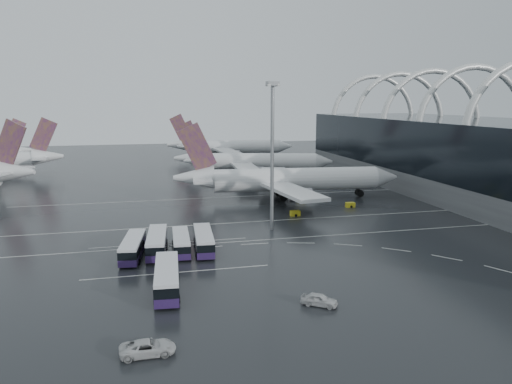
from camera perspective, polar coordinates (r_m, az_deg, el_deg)
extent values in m
plane|color=black|center=(96.29, 4.62, -4.88)|extent=(420.00, 420.00, 0.00)
cube|color=slate|center=(143.34, 26.18, 0.39)|extent=(42.00, 160.00, 6.00)
cube|color=black|center=(142.11, 26.50, 4.36)|extent=(42.00, 160.00, 14.00)
torus|color=silver|center=(145.51, 23.42, 6.70)|extent=(33.80, 1.80, 33.80)
torus|color=silver|center=(161.07, 19.35, 7.26)|extent=(33.80, 1.80, 33.80)
torus|color=silver|center=(177.30, 16.00, 7.69)|extent=(33.80, 1.80, 33.80)
torus|color=silver|center=(194.04, 13.22, 8.03)|extent=(33.80, 1.80, 33.80)
cube|color=beige|center=(94.47, 5.00, -5.19)|extent=(120.00, 0.25, 0.01)
cube|color=beige|center=(107.38, 2.61, -3.24)|extent=(120.00, 0.25, 0.01)
cube|color=beige|center=(133.85, -0.75, -0.47)|extent=(120.00, 0.25, 0.01)
cube|color=beige|center=(76.64, -8.96, -9.06)|extent=(28.00, 0.25, 0.01)
cube|color=beige|center=(91.84, -9.82, -5.77)|extent=(28.00, 0.25, 0.01)
cylinder|color=white|center=(129.65, 4.61, 1.47)|extent=(42.93, 9.92, 5.91)
cone|color=white|center=(137.10, 14.58, 1.66)|extent=(6.65, 6.46, 5.91)
cone|color=white|center=(126.30, -7.14, 1.65)|extent=(10.71, 6.85, 5.91)
cube|color=#4E1A6E|center=(125.40, -6.75, 5.07)|extent=(9.83, 1.54, 12.53)
cube|color=white|center=(126.36, -6.21, 1.67)|extent=(6.30, 18.70, 0.51)
cube|color=white|center=(116.62, 4.04, 0.15)|extent=(10.00, 26.13, 0.82)
cube|color=white|center=(141.28, 1.85, 1.99)|extent=(14.44, 26.44, 0.82)
cylinder|color=gray|center=(121.05, 5.08, -0.36)|extent=(5.91, 3.98, 3.46)
cylinder|color=gray|center=(138.67, 3.34, 1.05)|extent=(5.91, 3.98, 3.46)
cube|color=black|center=(129.52, 2.82, -0.35)|extent=(12.79, 7.65, 2.24)
cylinder|color=white|center=(169.62, 0.30, 3.53)|extent=(38.61, 15.48, 5.54)
cone|color=white|center=(170.58, 7.77, 3.47)|extent=(6.99, 6.85, 5.54)
cone|color=white|center=(171.72, -7.76, 3.84)|extent=(10.67, 7.86, 5.54)
cube|color=#4E1A6E|center=(170.90, -7.50, 6.19)|extent=(9.03, 2.98, 11.74)
cube|color=white|center=(171.42, -7.12, 3.84)|extent=(8.67, 17.72, 0.48)
cube|color=white|center=(157.99, -1.18, 2.80)|extent=(8.04, 24.22, 0.76)
cube|color=white|center=(181.65, -0.82, 3.81)|extent=(16.88, 24.29, 0.76)
cylinder|color=gray|center=(161.43, -0.10, 2.35)|extent=(5.92, 4.52, 3.25)
cylinder|color=gray|center=(178.45, 0.06, 3.13)|extent=(5.92, 4.52, 3.25)
cube|color=black|center=(170.25, -0.98, 2.26)|extent=(12.67, 8.91, 2.10)
cylinder|color=white|center=(220.90, -2.47, 5.20)|extent=(39.16, 11.56, 5.78)
cone|color=white|center=(223.02, 3.30, 5.25)|extent=(6.78, 6.61, 5.78)
cone|color=white|center=(221.07, -8.81, 5.35)|extent=(10.72, 7.21, 5.78)
cube|color=#4E1A6E|center=(220.48, -8.61, 7.27)|extent=(9.58, 2.04, 12.25)
cube|color=white|center=(220.95, -8.29, 5.36)|extent=(7.14, 18.40, 0.50)
cube|color=white|center=(208.43, -3.41, 4.71)|extent=(8.40, 25.26, 0.80)
cube|color=white|center=(233.21, -3.59, 5.33)|extent=(15.32, 25.76, 0.80)
cylinder|color=gray|center=(212.19, -2.62, 4.33)|extent=(5.93, 4.17, 3.39)
cylinder|color=gray|center=(230.00, -2.81, 4.81)|extent=(5.93, 4.17, 3.39)
cube|color=black|center=(221.16, -3.49, 4.16)|extent=(12.78, 8.11, 2.19)
cone|color=white|center=(149.05, -25.76, 2.10)|extent=(11.89, 9.16, 6.08)
cube|color=#4E1A6E|center=(148.80, -26.34, 5.05)|extent=(9.76, 3.88, 12.89)
cube|color=white|center=(150.14, -26.45, 2.10)|extent=(10.60, 19.38, 0.52)
cone|color=white|center=(187.10, -22.65, 3.76)|extent=(10.30, 6.29, 5.82)
cube|color=#4E1A6E|center=(186.59, -23.12, 6.00)|extent=(9.68, 1.07, 12.33)
cube|color=white|center=(187.33, -23.26, 3.72)|extent=(5.38, 18.25, 0.50)
cube|color=black|center=(189.98, -27.18, 1.97)|extent=(12.33, 6.99, 2.21)
cone|color=white|center=(217.90, -25.47, 4.29)|extent=(10.84, 8.92, 5.46)
cube|color=#4E1A6E|center=(217.17, -25.86, 6.10)|extent=(8.46, 4.33, 11.57)
cube|color=white|center=(217.49, -25.95, 4.25)|extent=(10.98, 17.15, 0.47)
cube|color=#271544|center=(84.99, -13.87, -6.65)|extent=(4.58, 13.02, 1.08)
cube|color=black|center=(84.66, -13.91, -5.89)|extent=(4.60, 12.77, 1.27)
cube|color=silver|center=(84.43, -13.93, -5.33)|extent=(4.58, 13.02, 0.44)
cylinder|color=black|center=(81.07, -13.29, -7.76)|extent=(0.48, 1.02, 0.98)
cylinder|color=black|center=(81.48, -15.21, -7.75)|extent=(0.48, 1.02, 0.98)
cylinder|color=black|center=(88.80, -12.62, -6.12)|extent=(0.48, 1.02, 0.98)
cylinder|color=black|center=(89.17, -14.37, -6.12)|extent=(0.48, 1.02, 0.98)
cube|color=#271544|center=(86.47, -11.24, -6.21)|extent=(4.22, 13.61, 1.13)
cube|color=black|center=(86.12, -11.27, -5.43)|extent=(4.25, 13.35, 1.34)
cube|color=silver|center=(85.88, -11.30, -4.85)|extent=(4.22, 13.61, 0.46)
cylinder|color=black|center=(82.43, -10.37, -7.32)|extent=(0.45, 1.06, 1.03)
cylinder|color=black|center=(82.59, -12.38, -7.36)|extent=(0.45, 1.06, 1.03)
cylinder|color=black|center=(90.63, -10.20, -5.67)|extent=(0.45, 1.06, 1.03)
cylinder|color=black|center=(90.78, -12.02, -5.71)|extent=(0.45, 1.06, 1.03)
cube|color=#271544|center=(86.42, -8.54, -6.20)|extent=(3.36, 12.16, 1.02)
cube|color=black|center=(86.11, -8.56, -5.49)|extent=(3.40, 11.92, 1.20)
cube|color=silver|center=(85.90, -8.58, -4.97)|extent=(3.36, 12.16, 0.42)
cylinder|color=black|center=(82.90, -7.54, -7.17)|extent=(0.38, 0.94, 0.93)
cylinder|color=black|center=(82.83, -9.34, -7.23)|extent=(0.38, 0.94, 0.93)
cylinder|color=black|center=(90.26, -7.80, -5.70)|extent=(0.38, 0.94, 0.93)
cylinder|color=black|center=(90.20, -9.45, -5.76)|extent=(0.38, 0.94, 0.93)
cube|color=#271544|center=(86.70, -5.99, -6.04)|extent=(3.89, 13.20, 1.10)
cube|color=black|center=(86.37, -6.01, -5.27)|extent=(3.93, 12.94, 1.30)
cube|color=silver|center=(86.14, -6.02, -4.71)|extent=(3.89, 13.20, 0.45)
cylinder|color=black|center=(82.93, -4.85, -7.08)|extent=(0.43, 1.03, 1.00)
cylinder|color=black|center=(82.78, -6.78, -7.15)|extent=(0.43, 1.03, 1.00)
cylinder|color=black|center=(90.89, -5.26, -5.50)|extent=(0.43, 1.03, 1.00)
cylinder|color=black|center=(90.75, -7.03, -5.57)|extent=(0.43, 1.03, 1.00)
cube|color=#271544|center=(69.65, -10.13, -10.30)|extent=(4.07, 14.01, 1.17)
cube|color=black|center=(69.21, -10.17, -9.31)|extent=(4.12, 13.74, 1.38)
cube|color=silver|center=(68.90, -10.19, -8.59)|extent=(4.07, 14.01, 0.48)
cylinder|color=black|center=(65.68, -8.83, -11.97)|extent=(0.45, 1.09, 1.06)
cylinder|color=black|center=(65.74, -11.46, -12.04)|extent=(0.45, 1.09, 1.06)
cylinder|color=black|center=(73.94, -8.93, -9.37)|extent=(0.45, 1.09, 1.06)
cylinder|color=black|center=(73.99, -11.26, -9.43)|extent=(0.45, 1.09, 1.06)
imported|color=silver|center=(54.01, -12.27, -17.00)|extent=(5.71, 2.74, 1.57)
imported|color=silver|center=(64.53, 7.25, -12.11)|extent=(4.83, 4.17, 1.57)
cylinder|color=gray|center=(97.22, 1.86, 3.77)|extent=(0.71, 0.71, 28.21)
cube|color=gray|center=(96.59, 1.91, 12.29)|extent=(2.22, 2.22, 0.81)
cube|color=silver|center=(96.58, 1.91, 12.11)|extent=(2.01, 2.01, 0.40)
cube|color=gold|center=(122.09, 10.72, -1.45)|extent=(2.14, 1.26, 1.17)
cube|color=gold|center=(111.55, 4.50, -2.43)|extent=(2.14, 1.26, 1.17)
cube|color=gold|center=(131.16, 5.12, -0.44)|extent=(2.45, 1.45, 1.33)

